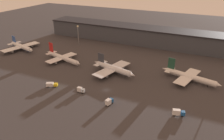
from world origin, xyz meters
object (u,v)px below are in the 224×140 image
at_px(airplane_3, 189,77).
at_px(service_vehicle_3, 178,112).
at_px(airplane_1, 62,58).
at_px(airplane_2, 113,69).
at_px(service_vehicle_1, 109,102).
at_px(service_vehicle_4, 51,84).
at_px(airplane_0, 21,47).
at_px(service_vehicle_0, 81,90).

xyz_separation_m(airplane_3, service_vehicle_3, (0.03, -44.70, -1.36)).
bearing_deg(airplane_1, airplane_2, 10.89).
xyz_separation_m(airplane_3, service_vehicle_1, (-38.65, -51.14, -1.32)).
bearing_deg(service_vehicle_1, service_vehicle_4, 98.26).
relative_size(airplane_1, service_vehicle_4, 5.49).
height_order(airplane_3, service_vehicle_3, airplane_3).
xyz_separation_m(airplane_2, service_vehicle_4, (-29.14, -36.84, -2.12)).
distance_m(airplane_0, service_vehicle_3, 163.20).
height_order(airplane_0, service_vehicle_4, airplane_0).
bearing_deg(airplane_0, airplane_3, 15.41).
relative_size(airplane_2, service_vehicle_0, 7.82).
xyz_separation_m(service_vehicle_1, service_vehicle_4, (-44.66, 2.70, -0.34)).
bearing_deg(airplane_2, service_vehicle_4, -113.78).
bearing_deg(airplane_2, airplane_0, -170.55).
xyz_separation_m(airplane_2, airplane_3, (54.17, 11.59, -0.46)).
xyz_separation_m(airplane_1, service_vehicle_4, (20.63, -40.04, -1.48)).
xyz_separation_m(service_vehicle_3, service_vehicle_4, (-83.34, -3.73, -0.30)).
bearing_deg(service_vehicle_3, airplane_0, 148.46).
xyz_separation_m(airplane_1, airplane_2, (49.77, -3.19, 0.64)).
height_order(airplane_1, airplane_2, airplane_1).
distance_m(service_vehicle_0, service_vehicle_3, 61.31).
relative_size(airplane_1, service_vehicle_3, 6.24).
height_order(airplane_2, airplane_3, airplane_3).
bearing_deg(service_vehicle_3, service_vehicle_0, 165.10).
relative_size(service_vehicle_1, service_vehicle_3, 0.83).
bearing_deg(service_vehicle_4, airplane_3, 4.43).
xyz_separation_m(airplane_2, service_vehicle_0, (-7.09, -34.82, -1.89)).
height_order(airplane_0, airplane_3, airplane_3).
relative_size(airplane_3, service_vehicle_4, 5.42).
bearing_deg(service_vehicle_4, service_vehicle_3, -23.18).
height_order(airplane_2, service_vehicle_1, airplane_2).
bearing_deg(airplane_3, airplane_0, -164.59).
height_order(service_vehicle_0, service_vehicle_1, service_vehicle_1).
distance_m(airplane_0, airplane_1, 53.97).
relative_size(airplane_1, airplane_2, 1.11).
height_order(service_vehicle_1, service_vehicle_3, service_vehicle_1).
distance_m(airplane_1, service_vehicle_1, 78.05).
distance_m(airplane_1, airplane_2, 49.88).
relative_size(airplane_0, airplane_2, 1.00).
bearing_deg(service_vehicle_1, airplane_0, 79.42).
bearing_deg(service_vehicle_0, service_vehicle_3, -2.48).
bearing_deg(airplane_0, service_vehicle_3, -0.49).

